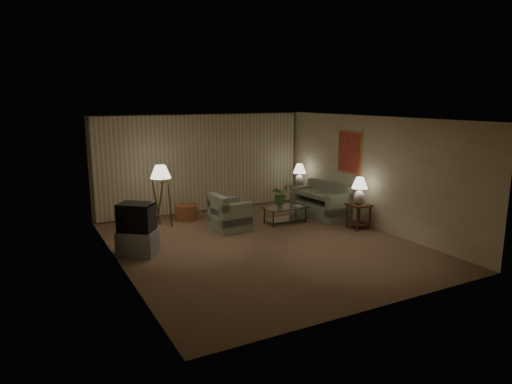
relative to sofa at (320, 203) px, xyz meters
The scene contains 16 objects.
ground 2.86m from the sofa, 151.80° to the right, with size 7.00×7.00×0.00m, color #7C6244.
room_shell 2.85m from the sofa, behind, with size 6.04×7.02×2.72m.
sofa is the anchor object (origin of this frame).
armchair 2.66m from the sofa, behind, with size 0.92×0.88×0.70m.
side_table_near 1.36m from the sofa, 83.66° to the right, with size 0.49×0.49×0.60m.
side_table_far 1.26m from the sofa, 83.16° to the left, with size 0.46×0.39×0.60m.
table_lamp_near 1.50m from the sofa, 83.66° to the right, with size 0.38×0.38×0.66m.
table_lamp_far 1.41m from the sofa, 83.16° to the left, with size 0.38×0.38×0.65m.
coffee_table 1.17m from the sofa, behind, with size 1.09×0.59×0.41m.
tv_cabinet 5.10m from the sofa, behind, with size 0.89×0.84×0.50m, color #9C9C9E.
crt_tv 5.12m from the sofa, behind, with size 0.81×0.78×0.57m, color black.
floor_lamp 4.16m from the sofa, 166.12° to the left, with size 0.50×0.50×1.53m.
ottoman 3.55m from the sofa, 156.68° to the left, with size 0.58×0.58×0.39m, color #9E5735.
vase 1.32m from the sofa, behind, with size 0.16×0.16×0.17m, color silver.
flowers 1.40m from the sofa, behind, with size 0.45×0.39×0.50m, color #417534.
book 0.94m from the sofa, 167.65° to the right, with size 0.16×0.22×0.02m, color olive.
Camera 1 is at (-4.58, -8.29, 3.12)m, focal length 32.00 mm.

